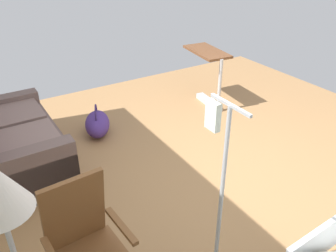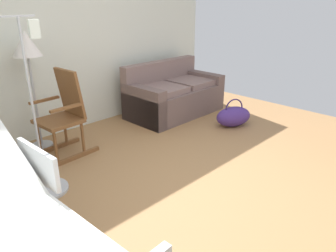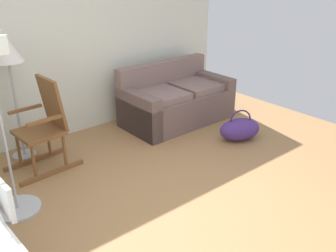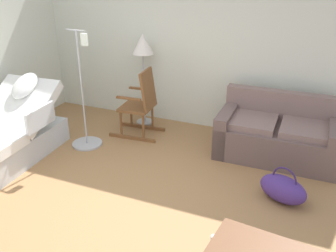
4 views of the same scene
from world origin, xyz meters
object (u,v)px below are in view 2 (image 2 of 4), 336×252
(floor_lamp, at_px, (27,52))
(iv_pole, at_px, (44,169))
(duffel_bag, at_px, (233,116))
(couch, at_px, (174,96))
(rocking_chair, at_px, (64,115))

(floor_lamp, height_order, iv_pole, iv_pole)
(duffel_bag, xyz_separation_m, iv_pole, (-2.84, 0.31, 0.10))
(couch, height_order, rocking_chair, rocking_chair)
(duffel_bag, bearing_deg, rocking_chair, 157.27)
(couch, bearing_deg, iv_pole, -164.31)
(couch, height_order, duffel_bag, couch)
(floor_lamp, bearing_deg, rocking_chair, -70.54)
(couch, relative_size, floor_lamp, 1.09)
(couch, bearing_deg, floor_lamp, 171.86)
(rocking_chair, relative_size, duffel_bag, 1.64)
(couch, relative_size, duffel_bag, 2.51)
(floor_lamp, xyz_separation_m, iv_pole, (-0.44, -1.05, -0.98))
(rocking_chair, height_order, iv_pole, iv_pole)
(floor_lamp, height_order, duffel_bag, floor_lamp)
(floor_lamp, bearing_deg, duffel_bag, -29.54)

